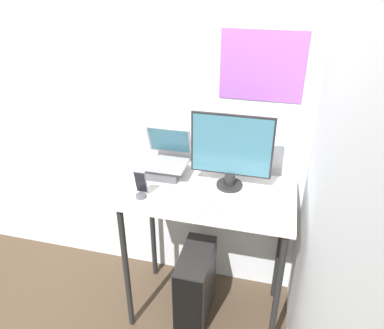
{
  "coord_description": "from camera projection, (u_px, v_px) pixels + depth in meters",
  "views": [
    {
      "loc": [
        0.38,
        -1.6,
        2.28
      ],
      "look_at": [
        -0.1,
        0.3,
        1.21
      ],
      "focal_mm": 35.0,
      "sensor_mm": 36.0,
      "label": 1
    }
  ],
  "objects": [
    {
      "name": "laptop",
      "position": [
        165.0,
        164.0,
        2.44
      ],
      "size": [
        0.3,
        0.28,
        0.3
      ],
      "color": "#4C4C51",
      "rests_on": "desk"
    },
    {
      "name": "wall_back",
      "position": [
        221.0,
        127.0,
        2.5
      ],
      "size": [
        6.0,
        0.06,
        2.6
      ],
      "color": "silver",
      "rests_on": "ground_plane"
    },
    {
      "name": "monitor",
      "position": [
        231.0,
        153.0,
        2.25
      ],
      "size": [
        0.5,
        0.16,
        0.48
      ],
      "color": "black",
      "rests_on": "desk"
    },
    {
      "name": "wall_side_right",
      "position": [
        322.0,
        195.0,
        1.78
      ],
      "size": [
        0.05,
        6.0,
        2.6
      ],
      "color": "silver",
      "rests_on": "ground_plane"
    },
    {
      "name": "computer_tower",
      "position": [
        195.0,
        284.0,
        2.65
      ],
      "size": [
        0.21,
        0.45,
        0.54
      ],
      "color": "black",
      "rests_on": "ground_plane"
    },
    {
      "name": "desk",
      "position": [
        208.0,
        215.0,
        2.38
      ],
      "size": [
        1.06,
        0.61,
        1.03
      ],
      "color": "beige",
      "rests_on": "ground_plane"
    },
    {
      "name": "mouse",
      "position": [
        216.0,
        212.0,
        2.09
      ],
      "size": [
        0.04,
        0.06,
        0.03
      ],
      "color": "white",
      "rests_on": "desk"
    },
    {
      "name": "cell_phone",
      "position": [
        141.0,
        188.0,
        2.22
      ],
      "size": [
        0.07,
        0.07,
        0.18
      ],
      "color": "#4C4C51",
      "rests_on": "desk"
    },
    {
      "name": "keyboard",
      "position": [
        178.0,
        204.0,
        2.17
      ],
      "size": [
        0.35,
        0.1,
        0.02
      ],
      "color": "silver",
      "rests_on": "desk"
    }
  ]
}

